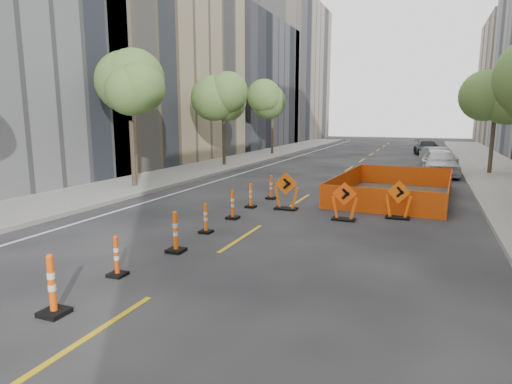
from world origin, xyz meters
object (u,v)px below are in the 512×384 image
at_px(channelizer_2, 52,285).
at_px(parked_car_far, 427,148).
at_px(channelizer_7, 251,195).
at_px(parked_car_near, 440,162).
at_px(chevron_sign_center, 344,201).
at_px(channelizer_4, 175,232).
at_px(channelizer_5, 206,218).
at_px(channelizer_6, 233,204).
at_px(channelizer_8, 271,187).
at_px(parked_car_mid, 438,157).
at_px(chevron_sign_right, 398,200).
at_px(channelizer_3, 117,256).
at_px(chevron_sign_left, 286,191).

xyz_separation_m(channelizer_2, parked_car_far, (5.94, 36.57, 0.11)).
distance_m(channelizer_7, parked_car_near, 14.42).
bearing_deg(chevron_sign_center, channelizer_2, -125.40).
height_order(channelizer_4, parked_car_near, parked_car_near).
xyz_separation_m(channelizer_5, channelizer_6, (-0.01, 1.95, 0.05)).
height_order(channelizer_2, parked_car_far, parked_car_far).
height_order(channelizer_8, parked_car_near, parked_car_near).
relative_size(channelizer_2, chevron_sign_center, 0.86).
xyz_separation_m(channelizer_7, parked_car_near, (6.98, 12.61, 0.32)).
distance_m(channelizer_5, parked_car_mid, 22.57).
bearing_deg(channelizer_7, channelizer_5, -87.90).
relative_size(chevron_sign_center, chevron_sign_right, 0.99).
distance_m(channelizer_2, channelizer_3, 1.96).
bearing_deg(parked_car_far, parked_car_mid, -94.78).
distance_m(chevron_sign_left, parked_car_near, 13.63).
xyz_separation_m(chevron_sign_left, chevron_sign_right, (4.06, 0.02, -0.04)).
bearing_deg(chevron_sign_right, channelizer_4, -110.91).
xyz_separation_m(channelizer_3, parked_car_far, (6.15, 34.63, 0.21)).
xyz_separation_m(channelizer_3, chevron_sign_left, (1.34, 7.98, 0.25)).
height_order(channelizer_6, channelizer_8, channelizer_8).
height_order(chevron_sign_center, parked_car_mid, parked_car_mid).
bearing_deg(parked_car_far, channelizer_6, -111.39).
bearing_deg(parked_car_far, chevron_sign_left, -109.76).
bearing_deg(channelizer_2, chevron_sign_center, 68.82).
bearing_deg(chevron_sign_left, channelizer_2, -115.56).
bearing_deg(channelizer_7, parked_car_mid, 68.48).
bearing_deg(channelizer_8, channelizer_2, -89.46).
relative_size(chevron_sign_left, parked_car_mid, 0.35).
relative_size(channelizer_4, chevron_sign_right, 0.82).
bearing_deg(chevron_sign_right, channelizer_8, -178.89).
relative_size(channelizer_2, channelizer_3, 1.22).
bearing_deg(parked_car_mid, parked_car_near, -107.35).
distance_m(channelizer_3, parked_car_mid, 26.33).
bearing_deg(parked_car_near, chevron_sign_center, -107.78).
height_order(channelizer_4, channelizer_5, channelizer_4).
distance_m(channelizer_8, parked_car_mid, 17.09).
bearing_deg(channelizer_7, channelizer_6, -85.97).
bearing_deg(channelizer_5, channelizer_2, -88.97).
bearing_deg(channelizer_6, channelizer_4, -87.36).
distance_m(parked_car_near, parked_car_far, 14.25).
distance_m(channelizer_6, parked_car_near, 16.09).
bearing_deg(parked_car_mid, chevron_sign_center, -117.69).
bearing_deg(chevron_sign_left, channelizer_8, 106.09).
bearing_deg(channelizer_2, channelizer_8, 90.54).
bearing_deg(chevron_sign_right, channelizer_5, -122.90).
height_order(channelizer_5, parked_car_mid, parked_car_mid).
height_order(chevron_sign_right, parked_car_near, parked_car_near).
height_order(chevron_sign_left, parked_car_near, parked_car_near).
bearing_deg(channelizer_2, channelizer_3, 96.19).
relative_size(channelizer_4, chevron_sign_left, 0.77).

